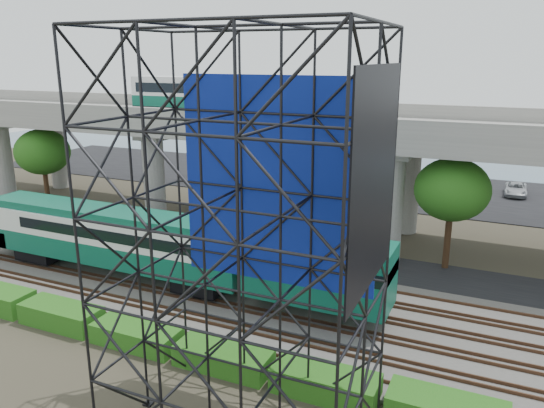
% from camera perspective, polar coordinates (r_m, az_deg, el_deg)
% --- Properties ---
extents(ground, '(140.00, 140.00, 0.00)m').
position_cam_1_polar(ground, '(32.13, -10.93, -10.69)').
color(ground, '#474233').
rests_on(ground, ground).
extents(ballast_bed, '(90.00, 12.00, 0.20)m').
position_cam_1_polar(ballast_bed, '(33.57, -8.97, -9.21)').
color(ballast_bed, slate).
rests_on(ballast_bed, ground).
extents(service_road, '(90.00, 5.00, 0.08)m').
position_cam_1_polar(service_road, '(40.39, -2.40, -4.75)').
color(service_road, black).
rests_on(service_road, ground).
extents(parking_lot, '(90.00, 18.00, 0.08)m').
position_cam_1_polar(parking_lot, '(61.42, 7.44, 2.26)').
color(parking_lot, black).
rests_on(parking_lot, ground).
extents(harbor_water, '(140.00, 40.00, 0.03)m').
position_cam_1_polar(harbor_water, '(82.34, 11.94, 5.44)').
color(harbor_water, '#41566B').
rests_on(harbor_water, ground).
extents(rail_tracks, '(90.00, 9.52, 0.16)m').
position_cam_1_polar(rail_tracks, '(33.49, -8.99, -8.93)').
color(rail_tracks, '#472D1E').
rests_on(rail_tracks, ballast_bed).
extents(commuter_train, '(29.30, 3.06, 4.30)m').
position_cam_1_polar(commuter_train, '(34.45, -14.02, -3.85)').
color(commuter_train, black).
rests_on(commuter_train, rail_tracks).
extents(overpass, '(80.00, 12.00, 12.40)m').
position_cam_1_polar(overpass, '(43.47, 0.09, 7.85)').
color(overpass, '#9E9B93').
rests_on(overpass, ground).
extents(scaffold_tower, '(9.36, 6.36, 15.00)m').
position_cam_1_polar(scaffold_tower, '(18.54, -3.31, -5.29)').
color(scaffold_tower, black).
rests_on(scaffold_tower, ground).
extents(hedge_strip, '(34.60, 1.80, 1.20)m').
position_cam_1_polar(hedge_strip, '(28.31, -14.37, -13.45)').
color(hedge_strip, '#1B4E12').
rests_on(hedge_strip, ground).
extents(trees, '(40.94, 16.94, 7.69)m').
position_cam_1_polar(trees, '(45.85, -4.55, 4.86)').
color(trees, '#382314').
rests_on(trees, ground).
extents(suv, '(4.67, 2.77, 1.22)m').
position_cam_1_polar(suv, '(47.18, -18.09, -1.68)').
color(suv, black).
rests_on(suv, service_road).
extents(parked_cars, '(36.59, 9.58, 1.28)m').
position_cam_1_polar(parked_cars, '(60.50, 9.32, 2.61)').
color(parked_cars, '#B9B9B9').
rests_on(parked_cars, parking_lot).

